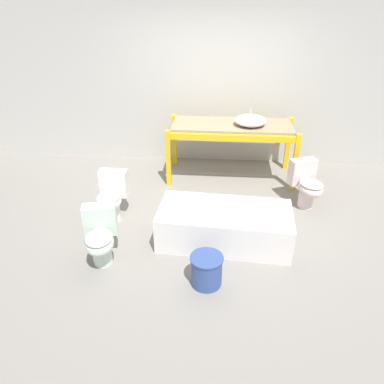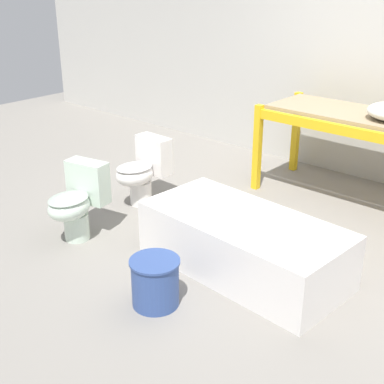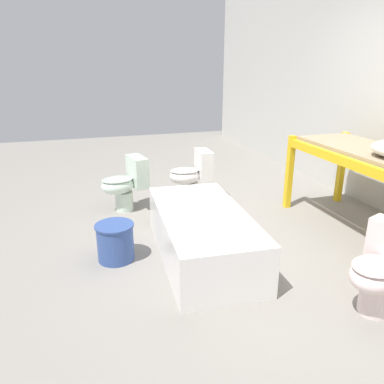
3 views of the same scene
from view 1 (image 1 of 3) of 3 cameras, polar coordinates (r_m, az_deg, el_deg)
name	(u,v)px [view 1 (image 1 of 3)]	position (r m, az deg, el deg)	size (l,w,h in m)	color
ground_plane	(209,214)	(5.18, 2.62, -3.30)	(12.00, 12.00, 0.00)	gray
warehouse_wall_rear	(216,67)	(6.34, 3.71, 18.47)	(10.80, 0.08, 3.20)	beige
shelving_rack	(232,132)	(5.90, 6.09, 9.13)	(1.97, 0.82, 0.89)	yellow
sink_basin	(250,121)	(5.80, 8.89, 10.71)	(0.48, 0.45, 0.24)	silver
bathtub_main	(225,223)	(4.54, 4.98, -4.77)	(1.62, 0.85, 0.44)	white
toilet_near	(307,184)	(5.44, 17.09, 1.18)	(0.51, 0.62, 0.64)	silver
toilet_far	(111,197)	(5.01, -12.19, -0.71)	(0.37, 0.54, 0.64)	white
toilet_extra	(100,236)	(4.28, -13.82, -6.59)	(0.44, 0.59, 0.64)	silver
bucket_white	(206,270)	(3.98, 2.22, -11.75)	(0.35, 0.35, 0.34)	#334C8C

